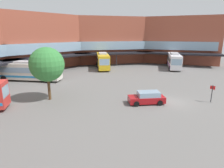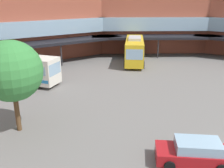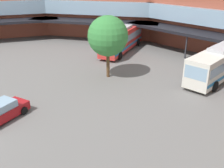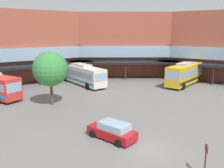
{
  "view_description": "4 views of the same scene",
  "coord_description": "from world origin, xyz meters",
  "px_view_note": "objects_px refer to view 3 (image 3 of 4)",
  "views": [
    {
      "loc": [
        -23.52,
        -3.62,
        8.43
      ],
      "look_at": [
        0.33,
        8.86,
        1.16
      ],
      "focal_mm": 30.1,
      "sensor_mm": 36.0,
      "label": 1
    },
    {
      "loc": [
        -15.07,
        -1.6,
        9.52
      ],
      "look_at": [
        0.79,
        11.44,
        2.4
      ],
      "focal_mm": 40.09,
      "sensor_mm": 36.0,
      "label": 2
    },
    {
      "loc": [
        18.46,
        2.29,
        11.19
      ],
      "look_at": [
        -0.88,
        12.12,
        1.75
      ],
      "focal_mm": 42.39,
      "sensor_mm": 36.0,
      "label": 3
    },
    {
      "loc": [
        -7.77,
        -16.07,
        9.25
      ],
      "look_at": [
        1.1,
        13.31,
        2.49
      ],
      "focal_mm": 38.63,
      "sensor_mm": 36.0,
      "label": 4
    }
  ],
  "objects_px": {
    "parked_car": "(1,112)",
    "plaza_tree": "(108,36)",
    "bus_3": "(221,62)",
    "bus_2": "(122,39)"
  },
  "relations": [
    {
      "from": "bus_2",
      "to": "bus_3",
      "type": "distance_m",
      "value": 14.82
    },
    {
      "from": "parked_car",
      "to": "plaza_tree",
      "type": "bearing_deg",
      "value": -12.84
    },
    {
      "from": "plaza_tree",
      "to": "parked_car",
      "type": "bearing_deg",
      "value": -69.09
    },
    {
      "from": "parked_car",
      "to": "plaza_tree",
      "type": "xyz_separation_m",
      "value": [
        -4.5,
        11.78,
        3.9
      ]
    },
    {
      "from": "bus_3",
      "to": "plaza_tree",
      "type": "xyz_separation_m",
      "value": [
        -5.78,
        -11.05,
        2.81
      ]
    },
    {
      "from": "bus_3",
      "to": "parked_car",
      "type": "height_order",
      "value": "bus_3"
    },
    {
      "from": "bus_2",
      "to": "plaza_tree",
      "type": "bearing_deg",
      "value": 12.55
    },
    {
      "from": "bus_2",
      "to": "parked_car",
      "type": "distance_m",
      "value": 22.19
    },
    {
      "from": "bus_3",
      "to": "plaza_tree",
      "type": "relative_size",
      "value": 1.79
    },
    {
      "from": "bus_3",
      "to": "bus_2",
      "type": "bearing_deg",
      "value": -91.17
    }
  ]
}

